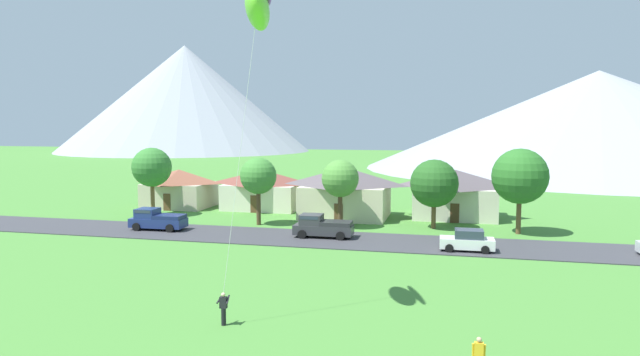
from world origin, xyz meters
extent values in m
cube|color=#38383D|center=(0.00, 31.65, 0.04)|extent=(160.00, 7.37, 0.08)
cone|color=#8E939E|center=(39.57, 120.67, 10.93)|extent=(102.24, 102.24, 21.86)
cone|color=#8E939E|center=(-89.15, 177.09, 19.53)|extent=(92.17, 92.17, 39.05)
cube|color=beige|center=(-2.54, 43.58, 1.75)|extent=(8.99, 7.31, 3.49)
pyramid|color=#564C51|center=(-2.54, 43.58, 4.45)|extent=(9.71, 7.90, 1.92)
cube|color=brown|center=(-2.54, 39.91, 1.00)|extent=(0.90, 0.06, 2.00)
cube|color=beige|center=(8.96, 46.29, 1.67)|extent=(8.61, 7.03, 3.33)
pyramid|color=#564C51|center=(8.96, 46.29, 4.25)|extent=(9.30, 7.60, 1.83)
cube|color=brown|center=(8.96, 42.75, 1.00)|extent=(0.90, 0.06, 2.00)
cube|color=beige|center=(-13.17, 47.17, 1.50)|extent=(8.69, 6.06, 3.00)
pyramid|color=brown|center=(-13.17, 47.17, 3.82)|extent=(9.38, 6.54, 1.65)
cube|color=brown|center=(-13.17, 44.12, 1.00)|extent=(0.90, 0.06, 2.00)
cube|color=beige|center=(-23.58, 46.25, 1.48)|extent=(7.52, 6.09, 2.95)
pyramid|color=brown|center=(-23.58, 46.25, 3.76)|extent=(8.12, 6.58, 1.62)
cube|color=brown|center=(-23.58, 43.18, 1.00)|extent=(0.90, 0.06, 2.00)
cylinder|color=brown|center=(6.97, 39.20, 1.33)|extent=(0.44, 0.44, 2.66)
sphere|color=#23561E|center=(6.97, 39.20, 4.38)|extent=(4.61, 4.61, 4.61)
cylinder|color=#4C3823|center=(-1.84, 37.30, 1.74)|extent=(0.44, 0.44, 3.49)
sphere|color=#4C8938|center=(-1.84, 37.30, 4.84)|extent=(3.60, 3.60, 3.60)
cylinder|color=brown|center=(-23.24, 39.50, 1.88)|extent=(0.44, 0.44, 3.76)
sphere|color=#33752D|center=(-23.24, 39.50, 5.37)|extent=(4.27, 4.27, 4.27)
cylinder|color=#4C3823|center=(-10.12, 37.11, 1.78)|extent=(0.44, 0.44, 3.56)
sphere|color=#3D7F33|center=(-10.12, 37.11, 4.93)|extent=(3.65, 3.65, 3.65)
cylinder|color=brown|center=(14.64, 38.25, 1.72)|extent=(0.44, 0.44, 3.43)
sphere|color=#286623|center=(14.64, 38.25, 5.33)|extent=(5.05, 5.05, 5.05)
cube|color=white|center=(9.90, 29.83, 0.68)|extent=(4.23, 1.88, 0.80)
cube|color=#2D3847|center=(10.05, 29.83, 1.42)|extent=(2.23, 1.63, 0.68)
cylinder|color=black|center=(8.57, 28.88, 0.40)|extent=(0.64, 0.25, 0.64)
cylinder|color=black|center=(8.53, 30.72, 0.40)|extent=(0.64, 0.25, 0.64)
cylinder|color=black|center=(11.27, 28.93, 0.40)|extent=(0.64, 0.25, 0.64)
cylinder|color=black|center=(11.23, 30.77, 0.40)|extent=(0.64, 0.25, 0.64)
cube|color=navy|center=(-18.35, 32.06, 0.75)|extent=(5.25, 2.13, 0.84)
cube|color=navy|center=(-19.45, 32.03, 1.62)|extent=(1.94, 1.89, 0.90)
cube|color=#2D3847|center=(-19.45, 32.03, 1.89)|extent=(1.66, 1.92, 0.28)
cube|color=navy|center=(-17.20, 32.09, 1.35)|extent=(2.75, 2.03, 0.36)
cylinder|color=black|center=(-20.03, 31.00, 0.46)|extent=(0.77, 0.30, 0.76)
cylinder|color=black|center=(-20.08, 33.04, 0.46)|extent=(0.77, 0.30, 0.76)
cylinder|color=black|center=(-16.63, 31.08, 0.46)|extent=(0.77, 0.30, 0.76)
cylinder|color=black|center=(-16.68, 33.12, 0.46)|extent=(0.77, 0.30, 0.76)
cube|color=#333338|center=(-2.32, 32.30, 0.75)|extent=(5.23, 2.09, 0.84)
cube|color=#333338|center=(-3.42, 32.28, 1.62)|extent=(1.93, 1.87, 0.90)
cube|color=#2D3847|center=(-3.42, 32.28, 1.89)|extent=(1.65, 1.91, 0.28)
cube|color=#28282C|center=(-1.17, 32.32, 1.35)|extent=(2.73, 2.01, 0.36)
cylinder|color=black|center=(-4.00, 31.25, 0.46)|extent=(0.76, 0.29, 0.76)
cylinder|color=black|center=(-4.04, 33.29, 0.46)|extent=(0.76, 0.29, 0.76)
cylinder|color=black|center=(-0.60, 31.31, 0.46)|extent=(0.76, 0.29, 0.76)
cylinder|color=black|center=(-0.64, 33.35, 0.46)|extent=(0.76, 0.29, 0.76)
cylinder|color=black|center=(-2.28, 10.18, 0.44)|extent=(0.24, 0.24, 0.88)
cube|color=black|center=(-2.28, 10.18, 1.17)|extent=(0.36, 0.22, 0.58)
sphere|color=beige|center=(-2.28, 10.18, 1.57)|extent=(0.21, 0.21, 0.21)
cylinder|color=black|center=(-2.50, 10.24, 1.31)|extent=(0.18, 0.55, 0.37)
cylinder|color=black|center=(-2.06, 10.24, 1.31)|extent=(0.18, 0.55, 0.37)
ellipsoid|color=#72D133|center=(-1.00, 12.05, 15.83)|extent=(2.72, 3.99, 2.40)
cylinder|color=silver|center=(-1.64, 11.12, 8.69)|extent=(1.31, 1.90, 14.29)
cube|color=yellow|center=(9.89, 7.12, 1.17)|extent=(0.36, 0.22, 0.58)
sphere|color=tan|center=(9.89, 7.12, 1.57)|extent=(0.21, 0.21, 0.21)
cylinder|color=yellow|center=(9.67, 7.12, 1.12)|extent=(0.12, 0.18, 0.59)
cylinder|color=yellow|center=(10.11, 7.12, 1.12)|extent=(0.12, 0.18, 0.59)
camera|label=1|loc=(8.76, -15.02, 10.04)|focal=31.31mm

